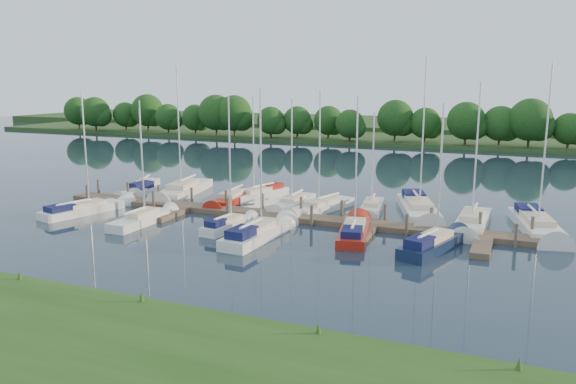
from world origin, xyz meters
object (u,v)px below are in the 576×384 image
at_px(sailboat_n_0, 144,188).
at_px(dock, 272,217).
at_px(motorboat, 140,192).
at_px(sailboat_n_5, 293,204).
at_px(sailboat_s_2, 228,225).

bearing_deg(sailboat_n_0, dock, 136.89).
distance_m(sailboat_n_0, motorboat, 2.33).
height_order(sailboat_n_5, sailboat_s_2, sailboat_n_5).
distance_m(dock, motorboat, 16.23).
bearing_deg(motorboat, sailboat_n_5, -168.27).
bearing_deg(dock, sailboat_n_5, 91.84).
height_order(dock, sailboat_n_0, sailboat_n_0).
bearing_deg(sailboat_n_0, motorboat, 93.94).
relative_size(sailboat_n_0, motorboat, 1.85).
xyz_separation_m(dock, motorboat, (-15.73, 4.00, 0.13)).
relative_size(dock, sailboat_s_2, 5.21).
xyz_separation_m(dock, sailboat_n_0, (-16.80, 6.07, 0.07)).
xyz_separation_m(motorboat, sailboat_s_2, (14.02, -7.98, -0.02)).
bearing_deg(sailboat_n_0, sailboat_n_5, 152.33).
height_order(dock, sailboat_s_2, sailboat_s_2).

